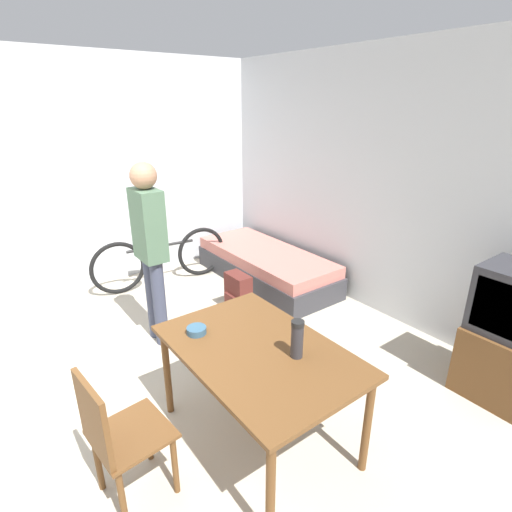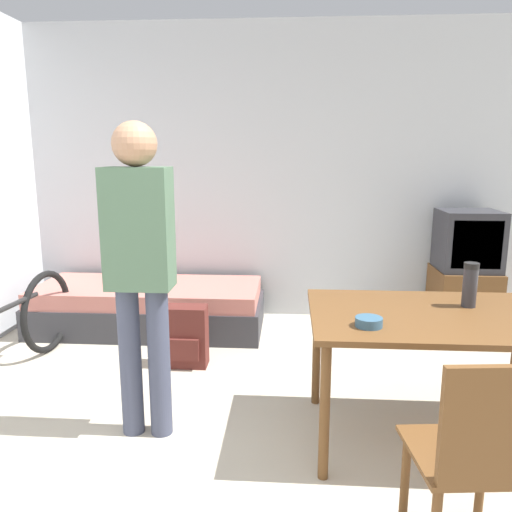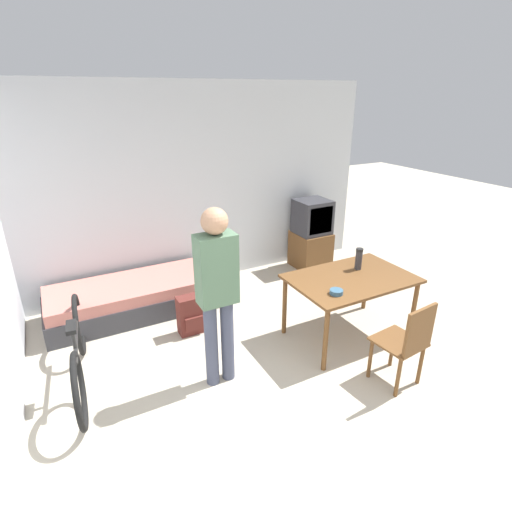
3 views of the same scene
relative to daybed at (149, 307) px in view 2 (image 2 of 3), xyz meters
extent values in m
cube|color=silver|center=(1.00, 0.52, 1.15)|extent=(5.40, 0.06, 2.70)
cube|color=#333338|center=(0.00, 0.00, -0.07)|extent=(2.00, 0.82, 0.27)
cube|color=#B76B60|center=(0.00, 0.00, 0.14)|extent=(1.94, 0.80, 0.14)
cube|color=brown|center=(2.76, 0.14, 0.08)|extent=(0.51, 0.52, 0.55)
cube|color=#2D2D33|center=(2.76, 0.14, 0.61)|extent=(0.49, 0.45, 0.51)
cube|color=black|center=(2.76, -0.08, 0.61)|extent=(0.40, 0.01, 0.40)
cube|color=brown|center=(2.01, -1.64, 0.51)|extent=(1.31, 0.87, 0.03)
cylinder|color=brown|center=(1.41, -2.01, 0.15)|extent=(0.05, 0.05, 0.69)
cylinder|color=brown|center=(1.41, -1.26, 0.15)|extent=(0.05, 0.05, 0.69)
cube|color=brown|center=(1.90, -2.44, 0.23)|extent=(0.44, 0.44, 0.02)
cube|color=brown|center=(1.92, -2.63, 0.45)|extent=(0.37, 0.07, 0.43)
cylinder|color=brown|center=(2.04, -2.27, 0.01)|extent=(0.04, 0.04, 0.42)
cylinder|color=brown|center=(1.73, -2.30, 0.01)|extent=(0.04, 0.04, 0.42)
torus|color=black|center=(-0.65, -0.56, 0.12)|extent=(0.11, 0.65, 0.65)
cylinder|color=black|center=(-0.70, -1.09, 0.30)|extent=(0.12, 0.83, 0.04)
cylinder|color=#3D4256|center=(0.38, -1.67, 0.22)|extent=(0.12, 0.12, 0.84)
cylinder|color=#3D4256|center=(0.54, -1.67, 0.22)|extent=(0.12, 0.12, 0.84)
cube|color=#4C6B51|center=(0.46, -1.67, 0.96)|extent=(0.34, 0.20, 0.63)
sphere|color=#A87A5B|center=(0.46, -1.67, 1.38)|extent=(0.23, 0.23, 0.23)
cylinder|color=#2D2D33|center=(2.21, -1.50, 0.64)|extent=(0.08, 0.08, 0.24)
cylinder|color=black|center=(2.21, -1.50, 0.75)|extent=(0.08, 0.08, 0.03)
cylinder|color=#335670|center=(1.62, -1.86, 0.54)|extent=(0.13, 0.13, 0.05)
cube|color=#56231E|center=(0.49, -0.76, 0.03)|extent=(0.30, 0.17, 0.45)
cube|color=#56231E|center=(0.49, -0.86, -0.04)|extent=(0.21, 0.03, 0.16)
camera|label=1|loc=(3.69, -2.92, 1.97)|focal=28.00mm
camera|label=2|loc=(1.24, -4.17, 1.34)|focal=35.00mm
camera|label=3|loc=(-0.70, -4.54, 2.35)|focal=28.00mm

